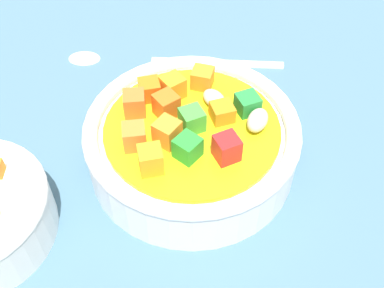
# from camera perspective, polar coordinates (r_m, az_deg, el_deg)

# --- Properties ---
(ground_plane) EXTENTS (1.40, 1.40, 0.02)m
(ground_plane) POSITION_cam_1_polar(r_m,az_deg,el_deg) (0.42, 0.00, -3.00)
(ground_plane) COLOR #42667A
(soup_bowl_main) EXTENTS (0.17, 0.17, 0.06)m
(soup_bowl_main) POSITION_cam_1_polar(r_m,az_deg,el_deg) (0.39, -0.03, 0.38)
(soup_bowl_main) COLOR white
(soup_bowl_main) RESTS_ON ground_plane
(spoon) EXTENTS (0.11, 0.21, 0.01)m
(spoon) POSITION_cam_1_polar(r_m,az_deg,el_deg) (0.51, -3.18, 10.00)
(spoon) COLOR silver
(spoon) RESTS_ON ground_plane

